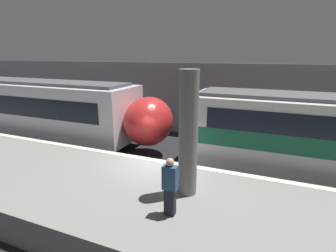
% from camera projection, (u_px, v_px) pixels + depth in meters
% --- Properties ---
extents(ground_plane, '(120.00, 120.00, 0.00)m').
position_uv_depth(ground_plane, '(160.00, 182.00, 10.94)').
color(ground_plane, black).
extents(platform, '(40.00, 5.03, 1.02)m').
position_uv_depth(platform, '(129.00, 201.00, 8.57)').
color(platform, slate).
rests_on(platform, ground).
extents(station_rear_barrier, '(50.00, 0.15, 4.63)m').
position_uv_depth(station_rear_barrier, '(205.00, 100.00, 16.61)').
color(station_rear_barrier, gray).
rests_on(station_rear_barrier, ground).
extents(support_pillar_near, '(0.57, 0.57, 3.76)m').
position_uv_depth(support_pillar_near, '(188.00, 135.00, 7.65)').
color(support_pillar_near, slate).
rests_on(support_pillar_near, platform).
extents(train_modern, '(22.50, 3.05, 3.66)m').
position_uv_depth(train_modern, '(6.00, 106.00, 17.07)').
color(train_modern, black).
rests_on(train_modern, ground).
extents(person_waiting, '(0.38, 0.24, 1.61)m').
position_uv_depth(person_waiting, '(170.00, 186.00, 6.81)').
color(person_waiting, black).
rests_on(person_waiting, platform).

